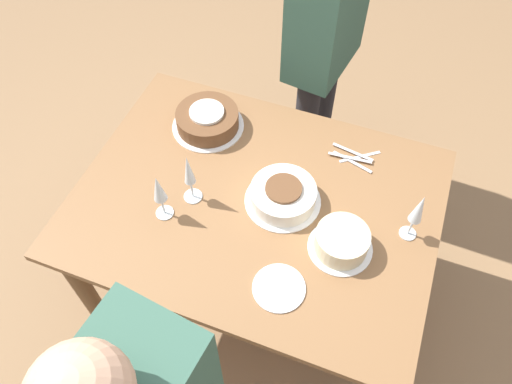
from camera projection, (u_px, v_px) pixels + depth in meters
The scene contains 11 objects.
ground_plane at pixel (256, 287), 2.43m from camera, with size 12.00×12.00×0.00m, color #8E6B47.
dining_table at pixel (256, 217), 1.91m from camera, with size 1.31×0.99×0.75m.
cake_center_white at pixel (283, 195), 1.79m from camera, with size 0.28×0.28×0.08m.
cake_front_chocolate at pixel (207, 120), 2.00m from camera, with size 0.29×0.29×0.09m.
cake_back_decorated at pixel (342, 242), 1.67m from camera, with size 0.22×0.22×0.09m.
wine_glass_near at pixel (189, 173), 1.71m from camera, with size 0.07×0.07×0.23m.
wine_glass_far at pixel (159, 190), 1.67m from camera, with size 0.06×0.06×0.21m.
wine_glass_extra at pixel (418, 210), 1.62m from camera, with size 0.06×0.06×0.22m.
dessert_plate_left at pixel (279, 288), 1.61m from camera, with size 0.17×0.17×0.01m.
fork_pile at pixel (354, 157), 1.93m from camera, with size 0.19×0.12×0.01m.
person_cutting at pixel (326, 30), 2.12m from camera, with size 0.28×0.43×1.54m.
Camera 1 is at (-0.37, 0.97, 2.24)m, focal length 35.00 mm.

